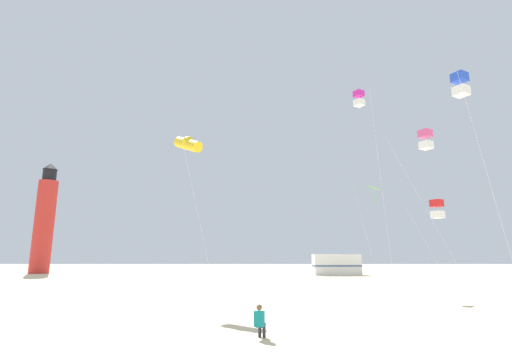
{
  "coord_description": "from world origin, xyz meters",
  "views": [
    {
      "loc": [
        -0.42,
        -7.05,
        2.91
      ],
      "look_at": [
        -0.38,
        9.58,
        6.34
      ],
      "focal_mm": 26.37,
      "sensor_mm": 36.0,
      "label": 1
    }
  ],
  "objects_px": {
    "kite_box_magenta": "(358,99)",
    "kite_box_rainbow": "(425,140)",
    "rv_van_white": "(335,265)",
    "lighthouse_distant": "(43,220)",
    "kite_box_blue": "(459,85)",
    "kite_flyer_standing": "(259,320)",
    "kite_diamond_lime": "(372,192)",
    "kite_tube_gold": "(187,144)",
    "kite_box_scarlet": "(436,209)"
  },
  "relations": [
    {
      "from": "kite_box_magenta",
      "to": "kite_box_rainbow",
      "type": "xyz_separation_m",
      "value": [
        2.43,
        -4.5,
        -4.47
      ]
    },
    {
      "from": "rv_van_white",
      "to": "lighthouse_distant",
      "type": "bearing_deg",
      "value": 171.41
    },
    {
      "from": "kite_box_blue",
      "to": "kite_box_magenta",
      "type": "bearing_deg",
      "value": 105.08
    },
    {
      "from": "kite_flyer_standing",
      "to": "kite_box_magenta",
      "type": "distance_m",
      "value": 19.14
    },
    {
      "from": "kite_box_blue",
      "to": "lighthouse_distant",
      "type": "bearing_deg",
      "value": 135.99
    },
    {
      "from": "kite_diamond_lime",
      "to": "kite_tube_gold",
      "type": "height_order",
      "value": "kite_tube_gold"
    },
    {
      "from": "kite_box_magenta",
      "to": "kite_tube_gold",
      "type": "xyz_separation_m",
      "value": [
        -11.8,
        -2.53,
        -4.14
      ]
    },
    {
      "from": "kite_box_blue",
      "to": "rv_van_white",
      "type": "relative_size",
      "value": 1.75
    },
    {
      "from": "kite_flyer_standing",
      "to": "kite_diamond_lime",
      "type": "distance_m",
      "value": 17.64
    },
    {
      "from": "kite_flyer_standing",
      "to": "kite_box_scarlet",
      "type": "distance_m",
      "value": 15.12
    },
    {
      "from": "kite_box_blue",
      "to": "kite_diamond_lime",
      "type": "bearing_deg",
      "value": 95.71
    },
    {
      "from": "kite_flyer_standing",
      "to": "kite_tube_gold",
      "type": "xyz_separation_m",
      "value": [
        -4.46,
        9.14,
        9.13
      ]
    },
    {
      "from": "kite_box_blue",
      "to": "kite_tube_gold",
      "type": "xyz_separation_m",
      "value": [
        -14.16,
        6.22,
        -1.1
      ]
    },
    {
      "from": "kite_box_scarlet",
      "to": "lighthouse_distant",
      "type": "bearing_deg",
      "value": 141.54
    },
    {
      "from": "kite_box_scarlet",
      "to": "kite_tube_gold",
      "type": "bearing_deg",
      "value": 179.92
    },
    {
      "from": "kite_box_blue",
      "to": "lighthouse_distant",
      "type": "xyz_separation_m",
      "value": [
        -42.16,
        40.72,
        -3.01
      ]
    },
    {
      "from": "kite_tube_gold",
      "to": "rv_van_white",
      "type": "height_order",
      "value": "kite_tube_gold"
    },
    {
      "from": "kite_box_rainbow",
      "to": "rv_van_white",
      "type": "distance_m",
      "value": 33.01
    },
    {
      "from": "kite_box_magenta",
      "to": "kite_box_rainbow",
      "type": "distance_m",
      "value": 6.79
    },
    {
      "from": "kite_tube_gold",
      "to": "lighthouse_distant",
      "type": "xyz_separation_m",
      "value": [
        -28.0,
        34.5,
        -1.91
      ]
    },
    {
      "from": "kite_box_magenta",
      "to": "kite_diamond_lime",
      "type": "distance_m",
      "value": 6.93
    },
    {
      "from": "kite_box_scarlet",
      "to": "kite_box_blue",
      "type": "bearing_deg",
      "value": -101.8
    },
    {
      "from": "kite_box_rainbow",
      "to": "kite_box_blue",
      "type": "distance_m",
      "value": 4.49
    },
    {
      "from": "kite_diamond_lime",
      "to": "kite_box_blue",
      "type": "height_order",
      "value": "kite_box_blue"
    },
    {
      "from": "kite_flyer_standing",
      "to": "kite_box_magenta",
      "type": "xyz_separation_m",
      "value": [
        7.34,
        11.67,
        13.27
      ]
    },
    {
      "from": "kite_tube_gold",
      "to": "rv_van_white",
      "type": "distance_m",
      "value": 34.76
    },
    {
      "from": "kite_diamond_lime",
      "to": "kite_box_blue",
      "type": "distance_m",
      "value": 11.47
    },
    {
      "from": "kite_box_magenta",
      "to": "kite_flyer_standing",
      "type": "bearing_deg",
      "value": -122.17
    },
    {
      "from": "lighthouse_distant",
      "to": "rv_van_white",
      "type": "height_order",
      "value": "lighthouse_distant"
    },
    {
      "from": "kite_box_rainbow",
      "to": "kite_box_scarlet",
      "type": "relative_size",
      "value": 1.62
    },
    {
      "from": "kite_flyer_standing",
      "to": "kite_box_rainbow",
      "type": "distance_m",
      "value": 14.98
    },
    {
      "from": "kite_box_blue",
      "to": "kite_flyer_standing",
      "type": "bearing_deg",
      "value": -163.22
    },
    {
      "from": "lighthouse_distant",
      "to": "kite_tube_gold",
      "type": "bearing_deg",
      "value": -50.94
    },
    {
      "from": "kite_box_rainbow",
      "to": "kite_diamond_lime",
      "type": "xyz_separation_m",
      "value": [
        -1.17,
        6.64,
        -1.99
      ]
    },
    {
      "from": "kite_box_rainbow",
      "to": "kite_diamond_lime",
      "type": "distance_m",
      "value": 7.03
    },
    {
      "from": "kite_box_scarlet",
      "to": "kite_box_magenta",
      "type": "bearing_deg",
      "value": 145.11
    },
    {
      "from": "kite_box_scarlet",
      "to": "lighthouse_distant",
      "type": "distance_m",
      "value": 55.54
    },
    {
      "from": "kite_flyer_standing",
      "to": "rv_van_white",
      "type": "xyz_separation_m",
      "value": [
        10.93,
        39.17,
        0.78
      ]
    },
    {
      "from": "kite_flyer_standing",
      "to": "rv_van_white",
      "type": "bearing_deg",
      "value": -88.91
    },
    {
      "from": "kite_box_rainbow",
      "to": "kite_diamond_lime",
      "type": "height_order",
      "value": "kite_box_rainbow"
    },
    {
      "from": "kite_box_blue",
      "to": "kite_box_scarlet",
      "type": "xyz_separation_m",
      "value": [
        1.3,
        6.2,
        -5.27
      ]
    },
    {
      "from": "kite_flyer_standing",
      "to": "rv_van_white",
      "type": "height_order",
      "value": "rv_van_white"
    },
    {
      "from": "kite_flyer_standing",
      "to": "kite_box_scarlet",
      "type": "xyz_separation_m",
      "value": [
        10.99,
        9.12,
        4.97
      ]
    },
    {
      "from": "kite_box_magenta",
      "to": "kite_box_scarlet",
      "type": "height_order",
      "value": "kite_box_magenta"
    },
    {
      "from": "kite_box_rainbow",
      "to": "kite_box_scarlet",
      "type": "height_order",
      "value": "kite_box_rainbow"
    },
    {
      "from": "kite_box_magenta",
      "to": "kite_box_scarlet",
      "type": "relative_size",
      "value": 2.35
    },
    {
      "from": "kite_diamond_lime",
      "to": "kite_box_rainbow",
      "type": "bearing_deg",
      "value": -80.04
    },
    {
      "from": "rv_van_white",
      "to": "kite_box_scarlet",
      "type": "bearing_deg",
      "value": -92.6
    },
    {
      "from": "kite_box_rainbow",
      "to": "lighthouse_distant",
      "type": "relative_size",
      "value": 0.6
    },
    {
      "from": "kite_diamond_lime",
      "to": "rv_van_white",
      "type": "bearing_deg",
      "value": 84.76
    }
  ]
}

